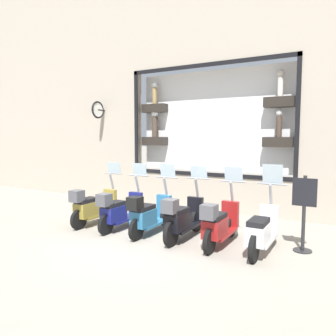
{
  "coord_description": "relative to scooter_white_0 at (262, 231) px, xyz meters",
  "views": [
    {
      "loc": [
        -5.81,
        -3.89,
        2.26
      ],
      "look_at": [
        1.93,
        0.51,
        1.41
      ],
      "focal_mm": 35.0,
      "sensor_mm": 36.0,
      "label": 1
    }
  ],
  "objects": [
    {
      "name": "ground_plane",
      "position": [
        -0.49,
        2.41,
        -0.44
      ],
      "size": [
        120.0,
        120.0,
        0.0
      ],
      "primitive_type": "plane",
      "color": "gray"
    },
    {
      "name": "building_facade",
      "position": [
        3.11,
        2.41,
        5.01
      ],
      "size": [
        1.22,
        36.0,
        10.69
      ],
      "color": "#ADA08E",
      "rests_on": "ground_plane"
    },
    {
      "name": "scooter_navy_4",
      "position": [
        -0.07,
        3.43,
        0.03
      ],
      "size": [
        1.8,
        0.6,
        1.56
      ],
      "color": "black",
      "rests_on": "ground_plane"
    },
    {
      "name": "scooter_black_2",
      "position": [
        -0.06,
        1.72,
        0.05
      ],
      "size": [
        1.81,
        0.6,
        1.58
      ],
      "color": "black",
      "rests_on": "ground_plane"
    },
    {
      "name": "scooter_red_1",
      "position": [
        -0.06,
        0.86,
        0.04
      ],
      "size": [
        1.8,
        0.6,
        1.59
      ],
      "color": "black",
      "rests_on": "ground_plane"
    },
    {
      "name": "scooter_white_0",
      "position": [
        0.0,
        0.0,
        0.0
      ],
      "size": [
        1.8,
        0.61,
        1.68
      ],
      "color": "black",
      "rests_on": "ground_plane"
    },
    {
      "name": "scooter_olive_5",
      "position": [
        -0.07,
        4.29,
        0.03
      ],
      "size": [
        1.8,
        0.61,
        1.56
      ],
      "color": "black",
      "rests_on": "ground_plane"
    },
    {
      "name": "shop_sign_post",
      "position": [
        0.49,
        -0.69,
        0.37
      ],
      "size": [
        0.36,
        0.45,
        1.51
      ],
      "color": "#232326",
      "rests_on": "ground_plane"
    },
    {
      "name": "scooter_teal_3",
      "position": [
        -0.07,
        2.57,
        0.03
      ],
      "size": [
        1.8,
        0.61,
        1.59
      ],
      "color": "black",
      "rests_on": "ground_plane"
    }
  ]
}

